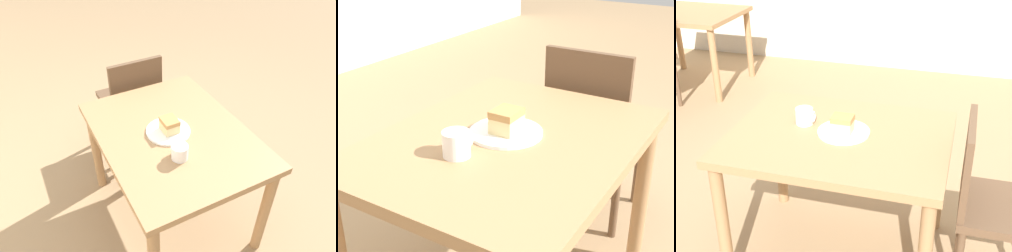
% 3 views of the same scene
% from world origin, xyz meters
% --- Properties ---
extents(ground_plane, '(14.00, 14.00, 0.00)m').
position_xyz_m(ground_plane, '(0.00, 0.00, 0.00)').
color(ground_plane, '#997A56').
extents(dining_table_near, '(1.03, 0.79, 0.71)m').
position_xyz_m(dining_table_near, '(-0.14, 0.12, 0.60)').
color(dining_table_near, '#9E754C').
rests_on(dining_table_near, ground_plane).
extents(chair_near_window, '(0.40, 0.40, 0.86)m').
position_xyz_m(chair_near_window, '(0.57, 0.09, 0.49)').
color(chair_near_window, brown).
rests_on(chair_near_window, ground_plane).
extents(plate, '(0.25, 0.25, 0.01)m').
position_xyz_m(plate, '(-0.12, 0.14, 0.71)').
color(plate, white).
rests_on(plate, dining_table_near).
extents(cake_slice, '(0.10, 0.08, 0.08)m').
position_xyz_m(cake_slice, '(-0.13, 0.13, 0.76)').
color(cake_slice, '#E5CC89').
rests_on(cake_slice, plate).
extents(coffee_mug, '(0.09, 0.08, 0.08)m').
position_xyz_m(coffee_mug, '(-0.33, 0.18, 0.75)').
color(coffee_mug, white).
rests_on(coffee_mug, dining_table_near).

